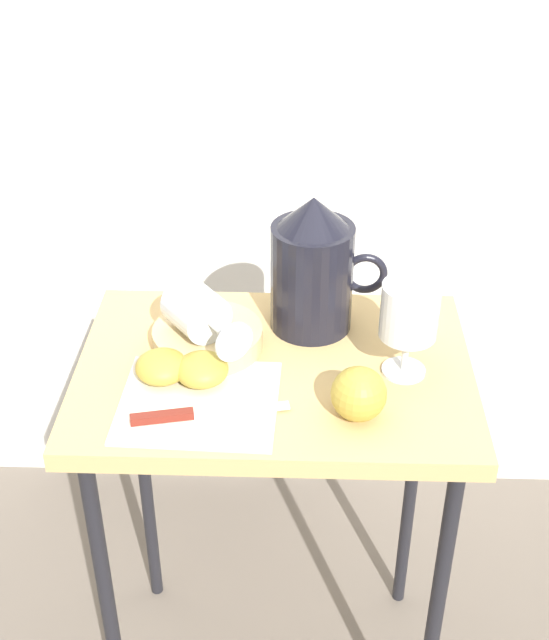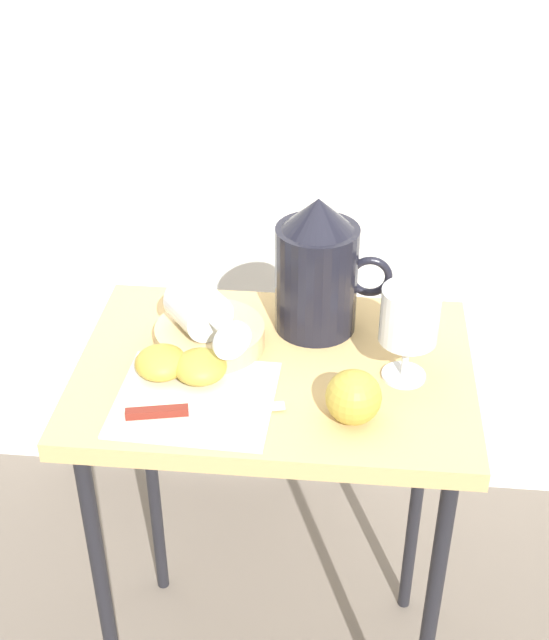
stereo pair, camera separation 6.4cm
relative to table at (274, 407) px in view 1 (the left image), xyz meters
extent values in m
cube|color=white|center=(0.00, 0.54, 0.35)|extent=(2.40, 0.03, 1.96)
cube|color=tan|center=(0.00, 0.00, 0.06)|extent=(0.58, 0.41, 0.03)
cylinder|color=black|center=(-0.25, -0.17, -0.29)|extent=(0.02, 0.02, 0.68)
cylinder|color=black|center=(0.25, -0.17, -0.29)|extent=(0.02, 0.02, 0.68)
cylinder|color=black|center=(-0.25, 0.17, -0.29)|extent=(0.02, 0.02, 0.68)
cylinder|color=black|center=(0.25, 0.17, -0.29)|extent=(0.02, 0.02, 0.68)
cube|color=beige|center=(-0.10, -0.09, 0.08)|extent=(0.23, 0.20, 0.00)
cylinder|color=tan|center=(-0.10, 0.04, 0.10)|extent=(0.17, 0.17, 0.03)
cylinder|color=black|center=(0.05, 0.11, 0.16)|extent=(0.13, 0.13, 0.17)
cylinder|color=#D1661E|center=(0.05, 0.11, 0.13)|extent=(0.12, 0.12, 0.09)
cone|color=black|center=(0.05, 0.11, 0.27)|extent=(0.11, 0.11, 0.05)
torus|color=black|center=(0.13, 0.11, 0.17)|extent=(0.07, 0.01, 0.07)
cylinder|color=silver|center=(0.19, -0.01, 0.08)|extent=(0.06, 0.06, 0.00)
cylinder|color=silver|center=(0.19, -0.01, 0.11)|extent=(0.01, 0.01, 0.06)
cylinder|color=silver|center=(0.19, -0.01, 0.18)|extent=(0.08, 0.08, 0.08)
cylinder|color=#D1661E|center=(0.19, -0.01, 0.17)|extent=(0.07, 0.07, 0.04)
cylinder|color=silver|center=(-0.12, 0.03, 0.15)|extent=(0.11, 0.11, 0.08)
cylinder|color=silver|center=(-0.07, -0.02, 0.15)|extent=(0.04, 0.05, 0.01)
cylinder|color=silver|center=(-0.05, -0.05, 0.15)|extent=(0.05, 0.04, 0.06)
ellipsoid|color=#B29938|center=(-0.16, -0.04, 0.10)|extent=(0.08, 0.08, 0.04)
ellipsoid|color=#B29938|center=(-0.10, -0.05, 0.10)|extent=(0.08, 0.08, 0.04)
sphere|color=#B29938|center=(0.12, -0.11, 0.12)|extent=(0.08, 0.08, 0.08)
cube|color=silver|center=(-0.04, -0.11, 0.08)|extent=(0.13, 0.04, 0.00)
cube|color=maroon|center=(-0.15, -0.14, 0.09)|extent=(0.09, 0.03, 0.01)
camera|label=1|loc=(0.03, -1.02, 0.83)|focal=48.15mm
camera|label=2|loc=(0.10, -1.02, 0.83)|focal=48.15mm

